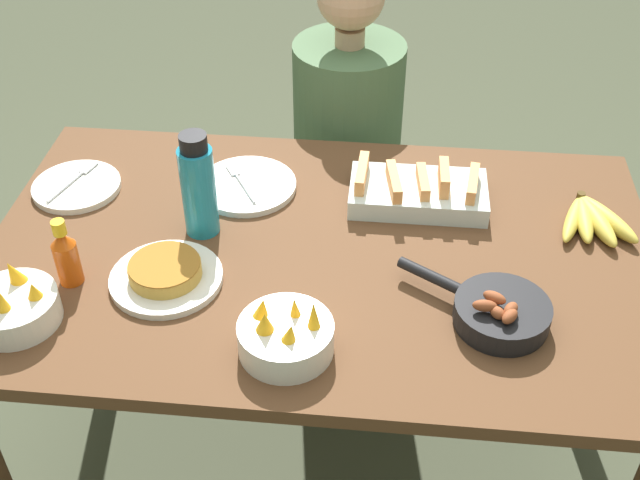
# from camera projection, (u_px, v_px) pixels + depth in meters

# --- Properties ---
(ground_plane) EXTENTS (14.00, 14.00, 0.00)m
(ground_plane) POSITION_uv_depth(u_px,v_px,m) (320.00, 449.00, 2.26)
(ground_plane) COLOR #474C38
(dining_table) EXTENTS (1.51, 0.92, 0.73)m
(dining_table) POSITION_uv_depth(u_px,v_px,m) (320.00, 283.00, 1.86)
(dining_table) COLOR brown
(dining_table) RESTS_ON ground_plane
(banana_bunch) EXTENTS (0.19, 0.20, 0.04)m
(banana_bunch) POSITION_uv_depth(u_px,v_px,m) (592.00, 219.00, 1.85)
(banana_bunch) COLOR gold
(banana_bunch) RESTS_ON dining_table
(melon_tray) EXTENTS (0.33, 0.18, 0.10)m
(melon_tray) POSITION_uv_depth(u_px,v_px,m) (418.00, 191.00, 1.92)
(melon_tray) COLOR silver
(melon_tray) RESTS_ON dining_table
(skillet) EXTENTS (0.31, 0.23, 0.08)m
(skillet) POSITION_uv_depth(u_px,v_px,m) (499.00, 312.00, 1.60)
(skillet) COLOR black
(skillet) RESTS_ON dining_table
(frittata_plate_center) EXTENTS (0.24, 0.24, 0.05)m
(frittata_plate_center) POSITION_uv_depth(u_px,v_px,m) (166.00, 274.00, 1.70)
(frittata_plate_center) COLOR silver
(frittata_plate_center) RESTS_ON dining_table
(empty_plate_near_front) EXTENTS (0.22, 0.22, 0.02)m
(empty_plate_near_front) POSITION_uv_depth(u_px,v_px,m) (77.00, 186.00, 1.97)
(empty_plate_near_front) COLOR silver
(empty_plate_near_front) RESTS_ON dining_table
(empty_plate_far_left) EXTENTS (0.24, 0.24, 0.02)m
(empty_plate_far_left) POSITION_uv_depth(u_px,v_px,m) (247.00, 186.00, 1.98)
(empty_plate_far_left) COLOR silver
(empty_plate_far_left) RESTS_ON dining_table
(fruit_bowl_mango) EXTENTS (0.19, 0.19, 0.12)m
(fruit_bowl_mango) POSITION_uv_depth(u_px,v_px,m) (285.00, 336.00, 1.54)
(fruit_bowl_mango) COLOR silver
(fruit_bowl_mango) RESTS_ON dining_table
(fruit_bowl_citrus) EXTENTS (0.18, 0.18, 0.11)m
(fruit_bowl_citrus) POSITION_uv_depth(u_px,v_px,m) (14.00, 307.00, 1.60)
(fruit_bowl_citrus) COLOR silver
(fruit_bowl_citrus) RESTS_ON dining_table
(water_bottle) EXTENTS (0.08, 0.08, 0.26)m
(water_bottle) POSITION_uv_depth(u_px,v_px,m) (198.00, 187.00, 1.78)
(water_bottle) COLOR teal
(water_bottle) RESTS_ON dining_table
(hot_sauce_bottle) EXTENTS (0.05, 0.05, 0.16)m
(hot_sauce_bottle) POSITION_uv_depth(u_px,v_px,m) (66.00, 256.00, 1.67)
(hot_sauce_bottle) COLOR #C64C0F
(hot_sauce_bottle) RESTS_ON dining_table
(person_figure) EXTENTS (0.35, 0.35, 1.14)m
(person_figure) POSITION_uv_depth(u_px,v_px,m) (346.00, 176.00, 2.48)
(person_figure) COLOR black
(person_figure) RESTS_ON ground_plane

